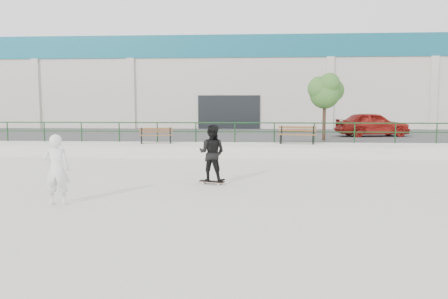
# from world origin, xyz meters

# --- Properties ---
(ground) EXTENTS (120.00, 120.00, 0.00)m
(ground) POSITION_xyz_m (0.00, 0.00, 0.00)
(ground) COLOR #BBB7AB
(ground) RESTS_ON ground
(ledge) EXTENTS (30.00, 3.00, 0.50)m
(ledge) POSITION_xyz_m (0.00, 9.50, 0.25)
(ledge) COLOR beige
(ledge) RESTS_ON ground
(parking_strip) EXTENTS (60.00, 14.00, 0.50)m
(parking_strip) POSITION_xyz_m (0.00, 18.00, 0.25)
(parking_strip) COLOR #313131
(parking_strip) RESTS_ON ground
(railing) EXTENTS (28.00, 0.06, 1.03)m
(railing) POSITION_xyz_m (-0.00, 10.80, 1.24)
(railing) COLOR #163E1C
(railing) RESTS_ON ledge
(commercial_building) EXTENTS (44.20, 16.33, 8.00)m
(commercial_building) POSITION_xyz_m (-0.00, 31.99, 4.58)
(commercial_building) COLOR beige
(commercial_building) RESTS_ON ground
(bench_left) EXTENTS (1.76, 0.83, 0.78)m
(bench_left) POSITION_xyz_m (-2.90, 10.02, 0.89)
(bench_left) COLOR brown
(bench_left) RESTS_ON ledge
(bench_right) EXTENTS (1.94, 0.86, 0.87)m
(bench_right) POSITION_xyz_m (4.09, 10.27, 0.93)
(bench_right) COLOR brown
(bench_right) RESTS_ON ledge
(tree) EXTENTS (2.01, 1.79, 3.58)m
(tree) POSITION_xyz_m (5.76, 12.34, 3.18)
(tree) COLOR #422E21
(tree) RESTS_ON parking_strip
(red_car) EXTENTS (4.58, 2.40, 1.49)m
(red_car) POSITION_xyz_m (9.21, 15.85, 1.24)
(red_car) COLOR maroon
(red_car) RESTS_ON parking_strip
(skateboard) EXTENTS (0.80, 0.45, 0.09)m
(skateboard) POSITION_xyz_m (0.67, 1.64, 0.07)
(skateboard) COLOR black
(skateboard) RESTS_ON ground
(standing_skater) EXTENTS (0.96, 0.83, 1.70)m
(standing_skater) POSITION_xyz_m (0.67, 1.64, 0.95)
(standing_skater) COLOR black
(standing_skater) RESTS_ON skateboard
(seated_skater) EXTENTS (0.67, 0.49, 1.70)m
(seated_skater) POSITION_xyz_m (-2.79, -1.33, 0.85)
(seated_skater) COLOR white
(seated_skater) RESTS_ON ground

